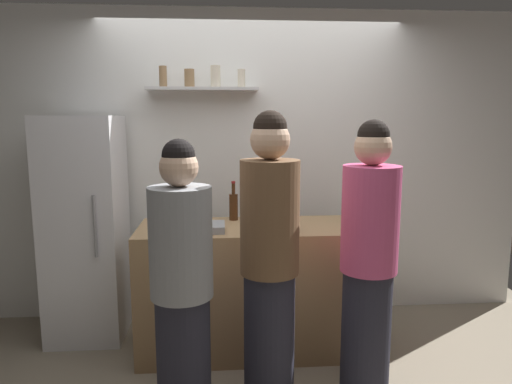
{
  "coord_description": "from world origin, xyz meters",
  "views": [
    {
      "loc": [
        -0.26,
        -2.78,
        1.72
      ],
      "look_at": [
        -0.01,
        0.53,
        1.19
      ],
      "focal_mm": 32.9,
      "sensor_mm": 36.0,
      "label": 1
    }
  ],
  "objects_px": {
    "person_pink_top": "(368,264)",
    "wine_bottle_green_glass": "(270,214)",
    "wine_bottle_dark_glass": "(276,209)",
    "person_grey_hoodie": "(182,290)",
    "water_bottle_plastic": "(355,216)",
    "baking_pan": "(200,227)",
    "refrigerator": "(86,228)",
    "utensil_holder": "(289,225)",
    "person_brown_jacket": "(270,264)",
    "wine_bottle_amber_glass": "(234,206)"
  },
  "relations": [
    {
      "from": "refrigerator",
      "to": "person_grey_hoodie",
      "type": "bearing_deg",
      "value": -54.96
    },
    {
      "from": "baking_pan",
      "to": "person_grey_hoodie",
      "type": "height_order",
      "value": "person_grey_hoodie"
    },
    {
      "from": "utensil_holder",
      "to": "wine_bottle_amber_glass",
      "type": "distance_m",
      "value": 0.57
    },
    {
      "from": "wine_bottle_dark_glass",
      "to": "person_pink_top",
      "type": "bearing_deg",
      "value": -53.43
    },
    {
      "from": "utensil_holder",
      "to": "person_brown_jacket",
      "type": "xyz_separation_m",
      "value": [
        -0.19,
        -0.5,
        -0.11
      ]
    },
    {
      "from": "refrigerator",
      "to": "wine_bottle_green_glass",
      "type": "xyz_separation_m",
      "value": [
        1.38,
        -0.53,
        0.2
      ]
    },
    {
      "from": "refrigerator",
      "to": "wine_bottle_dark_glass",
      "type": "height_order",
      "value": "refrigerator"
    },
    {
      "from": "baking_pan",
      "to": "person_brown_jacket",
      "type": "height_order",
      "value": "person_brown_jacket"
    },
    {
      "from": "wine_bottle_amber_glass",
      "to": "water_bottle_plastic",
      "type": "relative_size",
      "value": 1.27
    },
    {
      "from": "wine_bottle_amber_glass",
      "to": "wine_bottle_green_glass",
      "type": "height_order",
      "value": "wine_bottle_green_glass"
    },
    {
      "from": "water_bottle_plastic",
      "to": "person_pink_top",
      "type": "bearing_deg",
      "value": -95.64
    },
    {
      "from": "person_brown_jacket",
      "to": "person_pink_top",
      "type": "bearing_deg",
      "value": -16.82
    },
    {
      "from": "refrigerator",
      "to": "person_brown_jacket",
      "type": "relative_size",
      "value": 0.98
    },
    {
      "from": "wine_bottle_green_glass",
      "to": "person_pink_top",
      "type": "bearing_deg",
      "value": -39.4
    },
    {
      "from": "wine_bottle_green_glass",
      "to": "person_brown_jacket",
      "type": "bearing_deg",
      "value": -96.34
    },
    {
      "from": "person_grey_hoodie",
      "to": "water_bottle_plastic",
      "type": "bearing_deg",
      "value": -22.27
    },
    {
      "from": "wine_bottle_dark_glass",
      "to": "person_grey_hoodie",
      "type": "relative_size",
      "value": 0.21
    },
    {
      "from": "wine_bottle_amber_glass",
      "to": "person_grey_hoodie",
      "type": "height_order",
      "value": "person_grey_hoodie"
    },
    {
      "from": "refrigerator",
      "to": "utensil_holder",
      "type": "bearing_deg",
      "value": -19.63
    },
    {
      "from": "baking_pan",
      "to": "person_grey_hoodie",
      "type": "xyz_separation_m",
      "value": [
        -0.07,
        -0.74,
        -0.17
      ]
    },
    {
      "from": "person_pink_top",
      "to": "wine_bottle_green_glass",
      "type": "bearing_deg",
      "value": -87.09
    },
    {
      "from": "person_pink_top",
      "to": "baking_pan",
      "type": "bearing_deg",
      "value": -75.39
    },
    {
      "from": "water_bottle_plastic",
      "to": "utensil_holder",
      "type": "bearing_deg",
      "value": -177.87
    },
    {
      "from": "wine_bottle_amber_glass",
      "to": "wine_bottle_dark_glass",
      "type": "distance_m",
      "value": 0.37
    },
    {
      "from": "wine_bottle_green_glass",
      "to": "person_brown_jacket",
      "type": "xyz_separation_m",
      "value": [
        -0.06,
        -0.51,
        -0.19
      ]
    },
    {
      "from": "baking_pan",
      "to": "wine_bottle_green_glass",
      "type": "xyz_separation_m",
      "value": [
        0.48,
        -0.09,
        0.1
      ]
    },
    {
      "from": "baking_pan",
      "to": "person_brown_jacket",
      "type": "xyz_separation_m",
      "value": [
        0.42,
        -0.6,
        -0.08
      ]
    },
    {
      "from": "wine_bottle_green_glass",
      "to": "water_bottle_plastic",
      "type": "height_order",
      "value": "wine_bottle_green_glass"
    },
    {
      "from": "wine_bottle_green_glass",
      "to": "wine_bottle_amber_glass",
      "type": "bearing_deg",
      "value": 119.4
    },
    {
      "from": "baking_pan",
      "to": "person_brown_jacket",
      "type": "bearing_deg",
      "value": -54.67
    },
    {
      "from": "refrigerator",
      "to": "person_brown_jacket",
      "type": "bearing_deg",
      "value": -38.11
    },
    {
      "from": "refrigerator",
      "to": "person_pink_top",
      "type": "bearing_deg",
      "value": -26.98
    },
    {
      "from": "wine_bottle_dark_glass",
      "to": "water_bottle_plastic",
      "type": "relative_size",
      "value": 1.42
    },
    {
      "from": "wine_bottle_dark_glass",
      "to": "baking_pan",
      "type": "bearing_deg",
      "value": -168.03
    },
    {
      "from": "wine_bottle_dark_glass",
      "to": "person_grey_hoodie",
      "type": "xyz_separation_m",
      "value": [
        -0.61,
        -0.86,
        -0.27
      ]
    },
    {
      "from": "baking_pan",
      "to": "wine_bottle_green_glass",
      "type": "distance_m",
      "value": 0.5
    },
    {
      "from": "wine_bottle_amber_glass",
      "to": "person_brown_jacket",
      "type": "height_order",
      "value": "person_brown_jacket"
    },
    {
      "from": "person_pink_top",
      "to": "person_grey_hoodie",
      "type": "bearing_deg",
      "value": -37.14
    },
    {
      "from": "person_brown_jacket",
      "to": "water_bottle_plastic",
      "type": "bearing_deg",
      "value": 16.32
    },
    {
      "from": "wine_bottle_green_glass",
      "to": "wine_bottle_dark_glass",
      "type": "bearing_deg",
      "value": 72.76
    },
    {
      "from": "baking_pan",
      "to": "utensil_holder",
      "type": "relative_size",
      "value": 1.56
    },
    {
      "from": "utensil_holder",
      "to": "baking_pan",
      "type": "bearing_deg",
      "value": 171.06
    },
    {
      "from": "water_bottle_plastic",
      "to": "refrigerator",
      "type": "bearing_deg",
      "value": 165.2
    },
    {
      "from": "refrigerator",
      "to": "wine_bottle_green_glass",
      "type": "bearing_deg",
      "value": -21.07
    },
    {
      "from": "wine_bottle_amber_glass",
      "to": "person_grey_hoodie",
      "type": "xyz_separation_m",
      "value": [
        -0.31,
        -1.08,
        -0.26
      ]
    },
    {
      "from": "baking_pan",
      "to": "water_bottle_plastic",
      "type": "relative_size",
      "value": 1.44
    },
    {
      "from": "refrigerator",
      "to": "person_pink_top",
      "type": "xyz_separation_m",
      "value": [
        1.93,
        -0.98,
        -0.02
      ]
    },
    {
      "from": "wine_bottle_green_glass",
      "to": "utensil_holder",
      "type": "bearing_deg",
      "value": -3.13
    },
    {
      "from": "wine_bottle_dark_glass",
      "to": "water_bottle_plastic",
      "type": "distance_m",
      "value": 0.56
    },
    {
      "from": "wine_bottle_dark_glass",
      "to": "water_bottle_plastic",
      "type": "xyz_separation_m",
      "value": [
        0.53,
        -0.19,
        -0.02
      ]
    }
  ]
}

